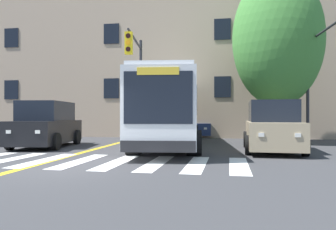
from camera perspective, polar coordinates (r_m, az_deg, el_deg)
name	(u,v)px	position (r m, az deg, el deg)	size (l,w,h in m)	color
ground_plane	(64,168)	(9.96, -17.61, -8.79)	(120.00, 120.00, 0.00)	#38383A
crosswalk	(63,161)	(11.57, -17.88, -7.56)	(12.19, 3.90, 0.01)	white
lane_line_yellow_inner	(145,136)	(24.93, -4.06, -3.59)	(0.12, 36.00, 0.01)	gold
lane_line_yellow_outer	(147,136)	(24.89, -3.70, -3.59)	(0.12, 36.00, 0.01)	gold
city_bus	(170,110)	(15.94, 0.28, 0.80)	(3.57, 11.73, 3.28)	white
car_black_near_lane	(47,125)	(16.84, -20.37, -1.71)	(2.74, 5.02, 2.18)	black
car_tan_far_lane	(272,127)	(14.55, 17.63, -2.05)	(2.48, 5.18, 2.12)	tan
car_navy_behind_bus	(199,126)	(23.94, 5.36, -1.88)	(2.12, 4.44, 1.71)	navy
traffic_light_near_corner	(320,64)	(17.22, 24.95, 8.07)	(0.52, 4.41, 5.77)	#28282D
traffic_light_overhead	(136,69)	(17.47, -5.52, 8.00)	(0.72, 4.41, 5.88)	#28282D
street_tree_curbside_large	(278,39)	(19.29, 18.56, 12.38)	(6.20, 5.97, 9.39)	brown
building_facade	(173,48)	(26.47, 0.88, 11.52)	(28.82, 7.46, 13.69)	tan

